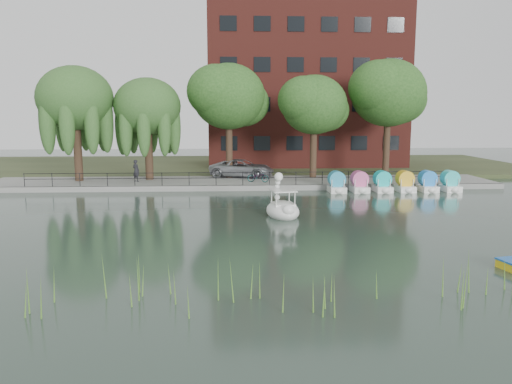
{
  "coord_description": "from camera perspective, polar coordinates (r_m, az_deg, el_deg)",
  "views": [
    {
      "loc": [
        -0.97,
        -23.74,
        5.61
      ],
      "look_at": [
        0.5,
        4.0,
        1.3
      ],
      "focal_mm": 35.0,
      "sensor_mm": 36.0,
      "label": 1
    }
  ],
  "objects": [
    {
      "name": "willow_mid",
      "position": [
        41.27,
        -12.31,
        9.5
      ],
      "size": [
        5.32,
        5.32,
        8.15
      ],
      "color": "#473323",
      "rests_on": "promenade"
    },
    {
      "name": "kerb",
      "position": [
        37.2,
        -1.51,
        0.45
      ],
      "size": [
        40.0,
        0.25,
        0.4
      ],
      "primitive_type": "cube",
      "color": "gray",
      "rests_on": "ground_plane"
    },
    {
      "name": "reed_bank",
      "position": [
        15.39,
        8.41,
        -10.27
      ],
      "size": [
        24.0,
        2.4,
        1.2
      ],
      "color": "#669938",
      "rests_on": "ground_plane"
    },
    {
      "name": "railing",
      "position": [
        37.28,
        -1.52,
        1.93
      ],
      "size": [
        32.0,
        0.05,
        1.0
      ],
      "color": "black",
      "rests_on": "promenade"
    },
    {
      "name": "pedestrian",
      "position": [
        40.35,
        -13.56,
        2.57
      ],
      "size": [
        0.86,
        0.8,
        1.98
      ],
      "primitive_type": "imported",
      "rotation": [
        0.0,
        0.0,
        2.53
      ],
      "color": "black",
      "rests_on": "promenade"
    },
    {
      "name": "minivan",
      "position": [
        42.09,
        -1.62,
        2.88
      ],
      "size": [
        4.34,
        6.71,
        1.72
      ],
      "primitive_type": "imported",
      "rotation": [
        0.0,
        0.0,
        1.31
      ],
      "color": "gray",
      "rests_on": "promenade"
    },
    {
      "name": "bicycle",
      "position": [
        38.94,
        0.23,
        1.87
      ],
      "size": [
        1.07,
        1.82,
        1.0
      ],
      "primitive_type": "imported",
      "rotation": [
        0.0,
        0.0,
        1.28
      ],
      "color": "gray",
      "rests_on": "promenade"
    },
    {
      "name": "land_strip",
      "position": [
        54.03,
        -1.99,
        3.04
      ],
      "size": [
        60.0,
        22.0,
        0.36
      ],
      "primitive_type": "cube",
      "color": "#47512D",
      "rests_on": "ground_plane"
    },
    {
      "name": "swan_boat",
      "position": [
        27.84,
        3.04,
        -1.73
      ],
      "size": [
        2.17,
        3.03,
        2.36
      ],
      "rotation": [
        0.0,
        0.0,
        0.16
      ],
      "color": "white",
      "rests_on": "ground_plane"
    },
    {
      "name": "ground_plane",
      "position": [
        24.42,
        -0.68,
        -4.46
      ],
      "size": [
        120.0,
        120.0,
        0.0
      ],
      "primitive_type": "plane",
      "color": "#3B4F44"
    },
    {
      "name": "promenade",
      "position": [
        40.12,
        -1.62,
        1.06
      ],
      "size": [
        40.0,
        6.0,
        0.4
      ],
      "primitive_type": "cube",
      "color": "gray",
      "rests_on": "ground_plane"
    },
    {
      "name": "broadleaf_far",
      "position": [
        44.38,
        14.91,
        10.83
      ],
      "size": [
        6.3,
        6.3,
        9.71
      ],
      "color": "#473323",
      "rests_on": "promenade"
    },
    {
      "name": "willow_left",
      "position": [
        42.02,
        -19.99,
        10.02
      ],
      "size": [
        5.88,
        5.88,
        9.01
      ],
      "color": "#473323",
      "rests_on": "promenade"
    },
    {
      "name": "apartment_building",
      "position": [
        54.43,
        5.53,
        12.73
      ],
      "size": [
        20.0,
        10.07,
        18.0
      ],
      "color": "#4C1E16",
      "rests_on": "land_strip"
    },
    {
      "name": "pedal_boat_row",
      "position": [
        38.12,
        15.45,
        0.95
      ],
      "size": [
        9.65,
        1.7,
        1.4
      ],
      "color": "white",
      "rests_on": "ground_plane"
    },
    {
      "name": "broadleaf_right",
      "position": [
        41.84,
        6.65,
        9.82
      ],
      "size": [
        5.4,
        5.4,
        8.32
      ],
      "color": "#473323",
      "rests_on": "promenade"
    },
    {
      "name": "broadleaf_center",
      "position": [
        41.77,
        -3.13,
        10.79
      ],
      "size": [
        6.0,
        6.0,
        9.25
      ],
      "color": "#473323",
      "rests_on": "promenade"
    }
  ]
}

